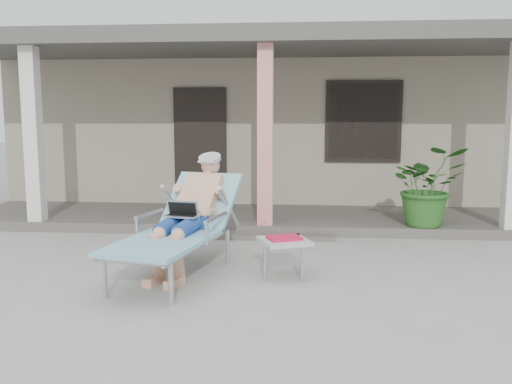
{
  "coord_description": "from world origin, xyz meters",
  "views": [
    {
      "loc": [
        0.53,
        -5.71,
        1.73
      ],
      "look_at": [
        -0.0,
        0.6,
        0.85
      ],
      "focal_mm": 38.0,
      "sensor_mm": 36.0,
      "label": 1
    }
  ],
  "objects": [
    {
      "name": "side_table",
      "position": [
        0.35,
        0.03,
        0.38
      ],
      "size": [
        0.65,
        0.65,
        0.45
      ],
      "rotation": [
        0.0,
        0.0,
        0.39
      ],
      "color": "#B1B1AC",
      "rests_on": "ground"
    },
    {
      "name": "porch_deck",
      "position": [
        0.0,
        3.0,
        0.07
      ],
      "size": [
        10.0,
        2.0,
        0.15
      ],
      "primitive_type": "cube",
      "color": "#605B56",
      "rests_on": "ground"
    },
    {
      "name": "house",
      "position": [
        0.0,
        6.5,
        1.67
      ],
      "size": [
        10.4,
        5.4,
        3.3
      ],
      "color": "gray",
      "rests_on": "ground"
    },
    {
      "name": "potted_palm",
      "position": [
        2.36,
        2.25,
        0.74
      ],
      "size": [
        1.12,
        0.99,
        1.17
      ],
      "primitive_type": "imported",
      "rotation": [
        0.0,
        0.0,
        0.08
      ],
      "color": "#26591E",
      "rests_on": "porch_deck"
    },
    {
      "name": "lounger",
      "position": [
        -0.76,
        0.13,
        0.86
      ],
      "size": [
        1.24,
        2.22,
        1.4
      ],
      "rotation": [
        0.0,
        0.0,
        -0.22
      ],
      "color": "#B7B7BC",
      "rests_on": "ground"
    },
    {
      "name": "porch_step",
      "position": [
        0.0,
        1.85,
        0.04
      ],
      "size": [
        2.0,
        0.3,
        0.07
      ],
      "primitive_type": "cube",
      "color": "#605B56",
      "rests_on": "ground"
    },
    {
      "name": "porch_overhang",
      "position": [
        0.0,
        2.95,
        2.79
      ],
      "size": [
        10.0,
        2.3,
        2.85
      ],
      "color": "silver",
      "rests_on": "porch_deck"
    },
    {
      "name": "ground",
      "position": [
        0.0,
        0.0,
        0.0
      ],
      "size": [
        60.0,
        60.0,
        0.0
      ],
      "primitive_type": "plane",
      "color": "#9E9E99",
      "rests_on": "ground"
    }
  ]
}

